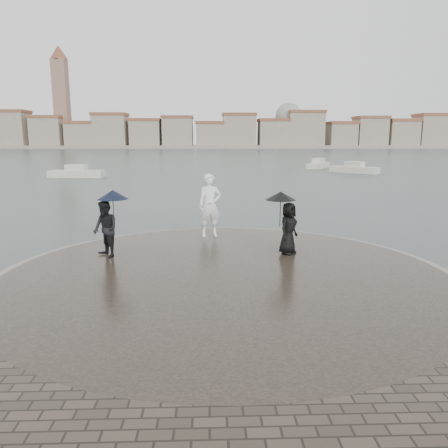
{
  "coord_description": "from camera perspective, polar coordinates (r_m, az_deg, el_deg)",
  "views": [
    {
      "loc": [
        -0.43,
        -7.76,
        3.94
      ],
      "look_at": [
        0.0,
        4.8,
        1.45
      ],
      "focal_mm": 35.0,
      "sensor_mm": 36.0,
      "label": 1
    }
  ],
  "objects": [
    {
      "name": "kerb_ring",
      "position": [
        11.89,
        0.22,
        -7.33
      ],
      "size": [
        12.5,
        12.5,
        0.32
      ],
      "primitive_type": "cylinder",
      "color": "gray",
      "rests_on": "ground"
    },
    {
      "name": "boats",
      "position": [
        51.26,
        4.69,
        7.17
      ],
      "size": [
        35.4,
        16.72,
        1.5
      ],
      "color": "beige",
      "rests_on": "ground"
    },
    {
      "name": "visitor_left",
      "position": [
        13.66,
        -15.04,
        0.26
      ],
      "size": [
        1.24,
        1.1,
        2.04
      ],
      "color": "black",
      "rests_on": "quay_tip"
    },
    {
      "name": "ground",
      "position": [
        8.72,
        1.13,
        -15.66
      ],
      "size": [
        400.0,
        400.0,
        0.0
      ],
      "primitive_type": "plane",
      "color": "#2B3835",
      "rests_on": "ground"
    },
    {
      "name": "quay_tip",
      "position": [
        11.88,
        0.22,
        -7.24
      ],
      "size": [
        11.9,
        11.9,
        0.36
      ],
      "primitive_type": "cylinder",
      "color": "#2D261E",
      "rests_on": "ground"
    },
    {
      "name": "visitor_right",
      "position": [
        13.68,
        8.13,
        0.59
      ],
      "size": [
        1.18,
        1.06,
        1.95
      ],
      "color": "black",
      "rests_on": "quay_tip"
    },
    {
      "name": "far_skyline",
      "position": [
        168.58,
        -4.05,
        11.73
      ],
      "size": [
        260.0,
        20.0,
        37.0
      ],
      "color": "gray",
      "rests_on": "ground"
    },
    {
      "name": "statue",
      "position": [
        15.96,
        -1.86,
        2.44
      ],
      "size": [
        0.91,
        0.67,
        2.3
      ],
      "primitive_type": "imported",
      "rotation": [
        0.0,
        0.0,
        0.15
      ],
      "color": "white",
      "rests_on": "quay_tip"
    }
  ]
}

